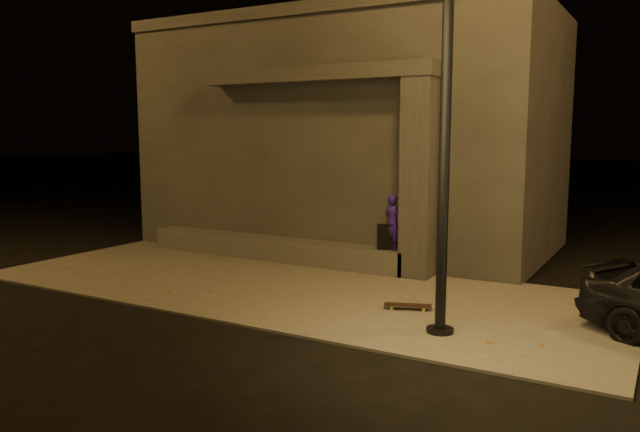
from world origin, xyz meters
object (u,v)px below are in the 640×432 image
Objects in this scene: column at (419,179)px; backpack at (387,240)px; street_lamp_0 at (448,22)px; skateboarder at (393,222)px; skateboard at (408,305)px.

column is 1.33m from backpack.
column is 0.51× the size of street_lamp_0.
skateboard is at bearing 137.78° from skateboarder.
skateboarder is 2.60m from skateboard.
column is 3.48× the size of skateboarder.
skateboard is at bearing -72.37° from backpack.
skateboarder is 1.44× the size of skateboard.
street_lamp_0 reaches higher than skateboarder.
backpack is (-0.10, 0.00, -0.35)m from skateboarder.
column reaches higher than skateboard.
backpack reaches higher than skateboard.
column reaches higher than skateboarder.
skateboarder is at bearing 98.78° from skateboard.
street_lamp_0 reaches higher than column.
skateboard is at bearing -72.41° from column.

